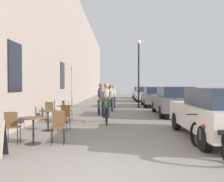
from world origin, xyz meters
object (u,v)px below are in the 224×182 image
(parked_car_fifth, at_px, (140,92))
(cafe_table_near, at_px, (33,125))
(pedestrian_mid, at_px, (111,96))
(parked_car_nearest, at_px, (217,113))
(cafe_chair_far_toward_street, at_px, (50,110))
(cafe_chair_far_toward_wall, at_px, (66,109))
(pedestrian_near, at_px, (101,97))
(cafe_chair_near_toward_wall, at_px, (12,125))
(cafe_chair_near_toward_street, at_px, (58,125))
(parked_car_third, at_px, (154,96))
(street_lamp, at_px, (139,65))
(parked_car_second, at_px, (173,100))
(pedestrian_far, at_px, (113,95))
(parked_car_fourth, at_px, (144,94))
(pedestrian_furthest, at_px, (109,94))
(cafe_chair_mid_toward_street, at_px, (65,116))
(parked_motorcycle, at_px, (212,137))
(cafe_table_mid, at_px, (48,116))
(cafe_table_far, at_px, (64,110))
(cyclist_on_bicycle, at_px, (106,104))

(parked_car_fifth, bearing_deg, cafe_table_near, -102.35)
(pedestrian_mid, xyz_separation_m, parked_car_nearest, (3.28, -7.95, -0.15))
(cafe_chair_far_toward_street, height_order, cafe_chair_far_toward_wall, same)
(pedestrian_near, bearing_deg, pedestrian_mid, 77.82)
(cafe_chair_far_toward_street, bearing_deg, cafe_chair_near_toward_wall, -88.95)
(cafe_chair_near_toward_street, distance_m, parked_car_third, 12.78)
(street_lamp, distance_m, parked_car_nearest, 10.72)
(cafe_table_near, xyz_separation_m, pedestrian_mid, (1.90, 8.56, 0.41))
(pedestrian_near, distance_m, street_lamp, 5.66)
(parked_car_second, bearing_deg, pedestrian_far, 130.57)
(pedestrian_far, distance_m, parked_car_fourth, 8.33)
(pedestrian_furthest, bearing_deg, parked_car_fourth, 61.68)
(cafe_chair_mid_toward_street, distance_m, parked_car_third, 11.07)
(cafe_chair_near_toward_street, relative_size, pedestrian_far, 0.54)
(pedestrian_near, height_order, parked_car_second, pedestrian_near)
(pedestrian_near, xyz_separation_m, parked_car_fifth, (3.84, 17.67, -0.21))
(parked_car_fifth, bearing_deg, parked_car_second, -89.93)
(parked_car_third, bearing_deg, parked_motorcycle, -93.33)
(cafe_table_mid, xyz_separation_m, parked_car_fifth, (5.42, 22.08, 0.25))
(cafe_table_far, relative_size, parked_car_fifth, 0.17)
(cafe_chair_near_toward_street, relative_size, parked_car_fourth, 0.21)
(cafe_chair_near_toward_wall, bearing_deg, cafe_table_far, 82.09)
(pedestrian_far, bearing_deg, street_lamp, 22.83)
(pedestrian_furthest, height_order, street_lamp, street_lamp)
(street_lamp, relative_size, parked_car_second, 1.13)
(cafe_chair_mid_toward_street, distance_m, parked_car_fourth, 16.63)
(cafe_chair_near_toward_street, height_order, cafe_table_mid, cafe_chair_near_toward_street)
(pedestrian_far, height_order, pedestrian_furthest, pedestrian_far)
(cafe_chair_far_toward_street, bearing_deg, cafe_chair_near_toward_street, -71.21)
(parked_car_second, relative_size, parked_car_fourth, 1.05)
(pedestrian_mid, relative_size, pedestrian_far, 1.00)
(cafe_table_near, distance_m, street_lamp, 11.95)
(cyclist_on_bicycle, xyz_separation_m, parked_car_second, (3.47, 2.55, -0.02))
(cafe_table_mid, distance_m, parked_motorcycle, 5.42)
(cyclist_on_bicycle, bearing_deg, cafe_table_mid, -135.40)
(cafe_table_mid, height_order, cafe_table_far, same)
(cafe_chair_near_toward_street, xyz_separation_m, cafe_chair_near_toward_wall, (-1.21, -0.15, 0.00))
(pedestrian_near, bearing_deg, cafe_chair_far_toward_wall, -129.43)
(cafe_table_mid, distance_m, cafe_table_far, 1.96)
(cafe_table_far, relative_size, cafe_chair_far_toward_street, 0.81)
(pedestrian_far, bearing_deg, parked_car_fifth, 76.89)
(pedestrian_far, xyz_separation_m, parked_motorcycle, (2.38, -11.17, -0.53))
(parked_motorcycle, bearing_deg, parked_car_second, 83.39)
(cyclist_on_bicycle, relative_size, parked_car_second, 0.40)
(parked_car_third, xyz_separation_m, parked_motorcycle, (-0.75, -12.97, -0.37))
(parked_car_nearest, bearing_deg, pedestrian_near, 123.13)
(parked_car_third, relative_size, parked_car_fifth, 1.01)
(cyclist_on_bicycle, relative_size, parked_car_fifth, 0.42)
(street_lamp, xyz_separation_m, parked_car_second, (1.40, -4.55, -2.31))
(cafe_table_far, bearing_deg, cafe_chair_mid_toward_street, -77.61)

